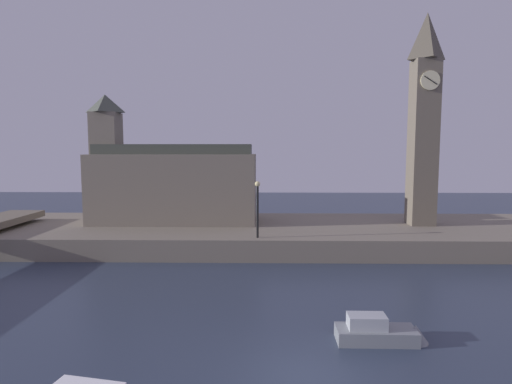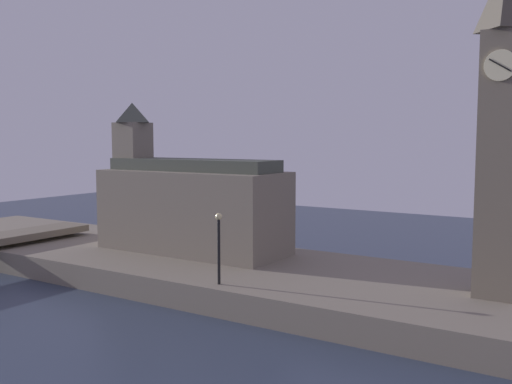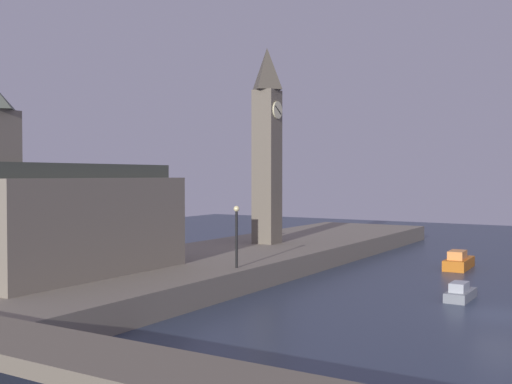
{
  "view_description": "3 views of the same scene",
  "coord_description": "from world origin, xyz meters",
  "px_view_note": "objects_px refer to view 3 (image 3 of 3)",
  "views": [
    {
      "loc": [
        -1.34,
        -13.22,
        7.41
      ],
      "look_at": [
        -1.87,
        15.24,
        4.56
      ],
      "focal_mm": 29.84,
      "sensor_mm": 36.0,
      "label": 1
    },
    {
      "loc": [
        15.67,
        -8.82,
        9.18
      ],
      "look_at": [
        1.0,
        14.29,
        6.62
      ],
      "focal_mm": 39.65,
      "sensor_mm": 36.0,
      "label": 2
    },
    {
      "loc": [
        -33.41,
        -5.71,
        7.2
      ],
      "look_at": [
        0.56,
        14.99,
        6.1
      ],
      "focal_mm": 43.4,
      "sensor_mm": 36.0,
      "label": 3
    }
  ],
  "objects_px": {
    "clock_tower": "(267,142)",
    "boat_cruiser_grey": "(462,292)",
    "boat_patrol_orange": "(460,261)",
    "streetlamp": "(237,229)",
    "parliament_hall": "(69,219)"
  },
  "relations": [
    {
      "from": "clock_tower",
      "to": "boat_patrol_orange",
      "type": "relative_size",
      "value": 3.18
    },
    {
      "from": "streetlamp",
      "to": "boat_cruiser_grey",
      "type": "bearing_deg",
      "value": -67.56
    },
    {
      "from": "clock_tower",
      "to": "streetlamp",
      "type": "height_order",
      "value": "clock_tower"
    },
    {
      "from": "parliament_hall",
      "to": "boat_patrol_orange",
      "type": "xyz_separation_m",
      "value": [
        24.79,
        -15.77,
        -4.22
      ]
    },
    {
      "from": "streetlamp",
      "to": "boat_cruiser_grey",
      "type": "relative_size",
      "value": 1.06
    },
    {
      "from": "parliament_hall",
      "to": "streetlamp",
      "type": "distance_m",
      "value": 9.84
    },
    {
      "from": "boat_patrol_orange",
      "to": "boat_cruiser_grey",
      "type": "relative_size",
      "value": 1.42
    },
    {
      "from": "clock_tower",
      "to": "boat_cruiser_grey",
      "type": "distance_m",
      "value": 21.5
    },
    {
      "from": "boat_patrol_orange",
      "to": "boat_cruiser_grey",
      "type": "height_order",
      "value": "boat_patrol_orange"
    },
    {
      "from": "clock_tower",
      "to": "streetlamp",
      "type": "distance_m",
      "value": 15.13
    },
    {
      "from": "streetlamp",
      "to": "parliament_hall",
      "type": "bearing_deg",
      "value": 139.34
    },
    {
      "from": "clock_tower",
      "to": "boat_patrol_orange",
      "type": "height_order",
      "value": "clock_tower"
    },
    {
      "from": "boat_cruiser_grey",
      "to": "boat_patrol_orange",
      "type": "bearing_deg",
      "value": 13.46
    },
    {
      "from": "clock_tower",
      "to": "boat_cruiser_grey",
      "type": "bearing_deg",
      "value": -113.64
    },
    {
      "from": "clock_tower",
      "to": "parliament_hall",
      "type": "distance_m",
      "value": 20.92
    }
  ]
}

